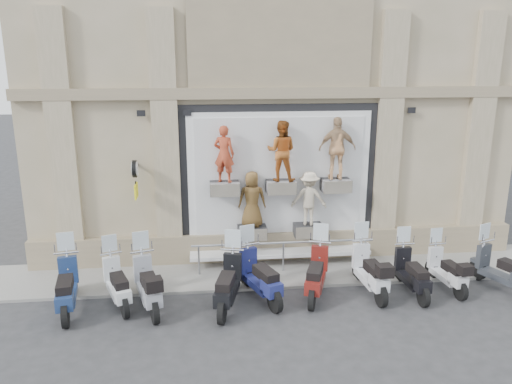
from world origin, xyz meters
TOP-DOWN VIEW (x-y plane):
  - ground at (0.00, 0.00)m, footprint 90.00×90.00m
  - sidewalk at (0.00, 2.10)m, footprint 16.00×2.20m
  - building at (0.00, 7.00)m, footprint 14.00×8.60m
  - shop_vitrine at (0.10, 2.75)m, footprint 5.60×0.83m
  - guard_rail at (0.00, 2.00)m, footprint 5.06×0.10m
  - clock_sign_bracket at (-3.90, 2.47)m, footprint 0.10×0.80m
  - scooter_a at (-5.35, 0.46)m, footprint 0.95×2.18m
  - scooter_b at (-4.24, 0.64)m, footprint 1.21×2.01m
  - scooter_c at (-3.49, 0.39)m, footprint 1.16×2.18m
  - scooter_d at (-1.61, 0.23)m, footprint 1.10×2.20m
  - scooter_e at (-0.82, 0.58)m, footprint 1.33×2.18m
  - scooter_f at (0.60, 0.59)m, footprint 1.28×2.15m
  - scooter_g at (1.97, 0.62)m, footprint 0.73×2.08m
  - scooter_h at (3.01, 0.46)m, footprint 0.60×1.94m
  - scooter_i at (4.00, 0.63)m, footprint 0.72×1.83m
  - scooter_j at (5.38, 0.39)m, footprint 1.25×2.04m

SIDE VIEW (x-z plane):
  - ground at x=0.00m, z-range 0.00..0.00m
  - sidewalk at x=0.00m, z-range 0.00..0.08m
  - guard_rail at x=0.00m, z-range 0.00..0.93m
  - scooter_i at x=4.00m, z-range 0.00..1.45m
  - scooter_h at x=3.01m, z-range 0.00..1.56m
  - scooter_b at x=-4.24m, z-range 0.00..1.57m
  - scooter_j at x=5.38m, z-range 0.00..1.60m
  - scooter_g at x=1.97m, z-range 0.00..1.66m
  - scooter_f at x=0.60m, z-range 0.00..1.68m
  - scooter_c at x=-3.49m, z-range 0.00..1.70m
  - scooter_e at x=-0.82m, z-range 0.00..1.71m
  - scooter_a at x=-5.35m, z-range 0.00..1.72m
  - scooter_d at x=-1.61m, z-range 0.00..1.72m
  - shop_vitrine at x=0.10m, z-range 0.24..4.54m
  - clock_sign_bracket at x=-3.90m, z-range 2.29..3.31m
  - building at x=0.00m, z-range 0.00..12.00m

